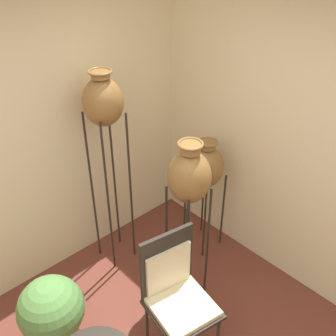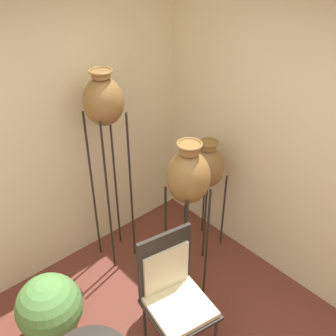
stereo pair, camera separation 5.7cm
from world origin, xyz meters
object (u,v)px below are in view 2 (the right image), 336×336
(potted_plant, at_px, (50,310))
(vase_stand_medium, at_px, (188,179))
(vase_stand_short, at_px, (207,168))
(chair, at_px, (174,291))
(vase_stand_tall, at_px, (104,106))

(potted_plant, bearing_deg, vase_stand_medium, -18.18)
(vase_stand_short, height_order, chair, vase_stand_short)
(vase_stand_short, distance_m, chair, 1.25)
(vase_stand_medium, relative_size, vase_stand_short, 1.28)
(vase_stand_medium, distance_m, vase_stand_short, 0.75)
(chair, bearing_deg, vase_stand_short, 42.96)
(vase_stand_short, height_order, potted_plant, vase_stand_short)
(vase_stand_medium, bearing_deg, vase_stand_tall, 101.93)
(vase_stand_tall, distance_m, vase_stand_short, 1.14)
(vase_stand_short, relative_size, chair, 1.14)
(vase_stand_tall, xyz_separation_m, vase_stand_medium, (0.17, -0.82, -0.38))
(vase_stand_tall, relative_size, vase_stand_short, 1.58)
(vase_stand_short, xyz_separation_m, chair, (-1.02, -0.65, -0.33))
(vase_stand_tall, distance_m, vase_stand_medium, 0.92)
(vase_stand_medium, xyz_separation_m, potted_plant, (-1.12, 0.37, -0.93))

